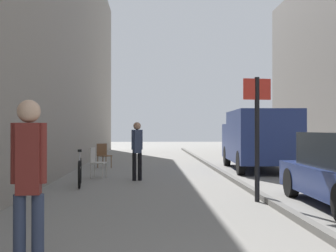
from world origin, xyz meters
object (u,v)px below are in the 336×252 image
object	(u,v)px
pedestrian_mid_block	(137,147)
pedestrian_main_foreground	(29,175)
delivery_van	(259,138)
bicycle_leaning	(80,172)
cafe_chair_by_doorway	(96,160)
cafe_chair_near_window	(103,154)
street_sign_post	(257,128)

from	to	relation	value
pedestrian_mid_block	pedestrian_main_foreground	bearing A→B (deg)	-116.58
delivery_van	pedestrian_main_foreground	bearing A→B (deg)	-110.65
bicycle_leaning	cafe_chair_by_doorway	bearing A→B (deg)	77.51
bicycle_leaning	cafe_chair_near_window	world-z (taller)	bicycle_leaning
pedestrian_main_foreground	pedestrian_mid_block	size ratio (longest dim) A/B	1.06
street_sign_post	cafe_chair_by_doorway	distance (m)	6.27
pedestrian_main_foreground	pedestrian_mid_block	distance (m)	8.92
pedestrian_main_foreground	street_sign_post	distance (m)	5.97
pedestrian_mid_block	cafe_chair_near_window	size ratio (longest dim) A/B	1.82
delivery_van	street_sign_post	xyz separation A→B (m)	(-1.78, -7.33, 0.37)
cafe_chair_near_window	delivery_van	bearing A→B (deg)	130.26
street_sign_post	bicycle_leaning	xyz separation A→B (m)	(-4.09, 2.78, -1.16)
bicycle_leaning	pedestrian_mid_block	bearing A→B (deg)	33.64
delivery_van	bicycle_leaning	distance (m)	7.47
delivery_van	street_sign_post	bearing A→B (deg)	-100.88
cafe_chair_near_window	bicycle_leaning	bearing A→B (deg)	51.94
delivery_van	bicycle_leaning	bearing A→B (deg)	-139.45
street_sign_post	cafe_chair_near_window	xyz separation A→B (m)	(-4.03, 8.59, -1.00)
delivery_van	cafe_chair_by_doorway	xyz separation A→B (m)	(-5.67, -2.52, -0.63)
delivery_van	cafe_chair_near_window	size ratio (longest dim) A/B	5.84
pedestrian_mid_block	delivery_van	distance (m)	5.47
pedestrian_main_foreground	cafe_chair_near_window	world-z (taller)	pedestrian_main_foreground
pedestrian_mid_block	bicycle_leaning	distance (m)	2.05
delivery_van	bicycle_leaning	world-z (taller)	delivery_van
street_sign_post	bicycle_leaning	size ratio (longest dim) A/B	1.47
cafe_chair_near_window	cafe_chair_by_doorway	size ratio (longest dim) A/B	1.00
street_sign_post	bicycle_leaning	world-z (taller)	street_sign_post
bicycle_leaning	delivery_van	bearing A→B (deg)	30.77
street_sign_post	cafe_chair_near_window	world-z (taller)	street_sign_post
delivery_van	pedestrian_mid_block	bearing A→B (deg)	-140.48
pedestrian_main_foreground	delivery_van	distance (m)	13.24
cafe_chair_near_window	pedestrian_mid_block	bearing A→B (deg)	69.97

